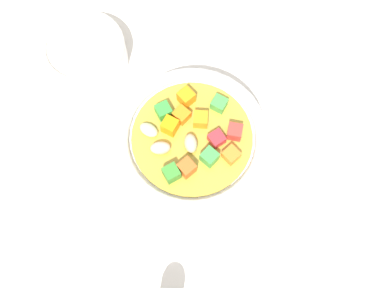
{
  "coord_description": "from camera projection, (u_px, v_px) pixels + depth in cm",
  "views": [
    {
      "loc": [
        2.66,
        -18.23,
        55.42
      ],
      "look_at": [
        0.0,
        0.0,
        2.97
      ],
      "focal_mm": 43.03,
      "sensor_mm": 36.0,
      "label": 1
    }
  ],
  "objects": [
    {
      "name": "spoon",
      "position": [
        290.0,
        211.0,
        0.55
      ],
      "size": [
        9.87,
        21.49,
        0.95
      ],
      "rotation": [
        0.0,
        0.0,
        7.47
      ],
      "color": "silver",
      "rests_on": "ground_plane"
    },
    {
      "name": "soup_bowl_main",
      "position": [
        192.0,
        143.0,
        0.55
      ],
      "size": [
        17.86,
        17.86,
        7.28
      ],
      "color": "white",
      "rests_on": "ground_plane"
    },
    {
      "name": "side_bowl_small",
      "position": [
        85.0,
        54.0,
        0.6
      ],
      "size": [
        10.88,
        10.88,
        4.78
      ],
      "color": "white",
      "rests_on": "ground_plane"
    },
    {
      "name": "ground_plane",
      "position": [
        192.0,
        154.0,
        0.59
      ],
      "size": [
        140.0,
        140.0,
        2.0
      ],
      "primitive_type": "cube",
      "color": "silver"
    }
  ]
}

